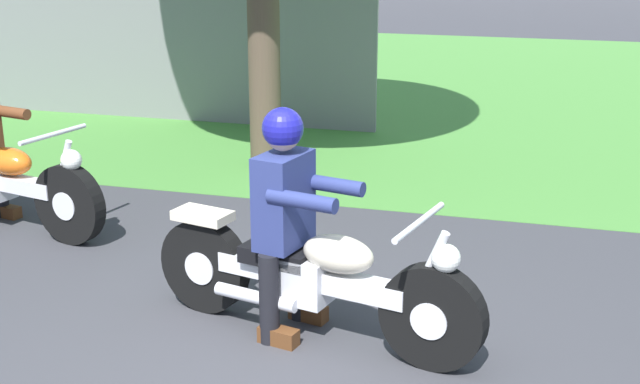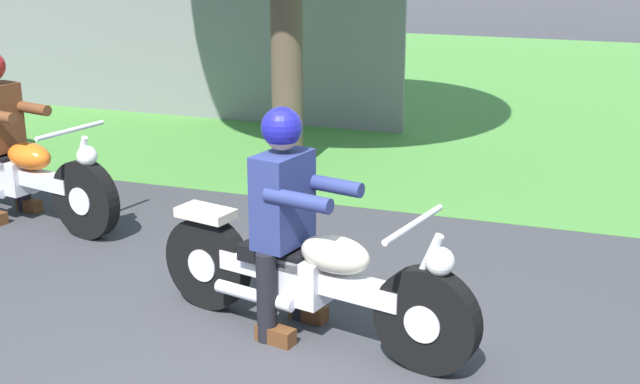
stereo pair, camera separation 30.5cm
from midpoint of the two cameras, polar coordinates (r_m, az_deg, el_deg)
grass_verge at (r=13.10m, az=11.75°, el=6.90°), size 60.00×12.00×0.01m
motorcycle_lead at (r=5.01m, az=1.05°, el=-5.83°), size 2.12×0.79×0.86m
rider_lead at (r=4.94m, az=-0.58°, el=-0.86°), size 0.62×0.54×1.39m
motorcycle_follow at (r=7.37m, az=-18.61°, el=1.08°), size 2.19×0.80×0.87m
fence_segment at (r=11.20m, az=-11.37°, el=9.78°), size 7.00×0.06×1.80m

